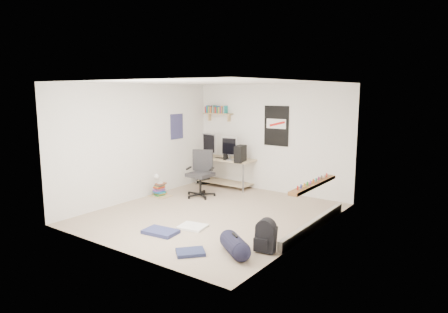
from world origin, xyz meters
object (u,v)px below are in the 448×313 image
Objects in this scene: office_chair at (200,175)px; book_stack at (160,190)px; desk at (225,172)px; backpack at (266,239)px; duffel_bag at (235,245)px.

book_stack is (-0.75, -0.51, -0.34)m from office_chair.
office_chair is at bearing -106.13° from desk.
backpack is 0.71× the size of duffel_bag.
office_chair reaches higher than backpack.
desk reaches higher than backpack.
backpack is at bearing -57.06° from office_chair.
backpack is at bearing 83.51° from duffel_bag.
office_chair is 2.52× the size of book_stack.
office_chair is (0.12, -1.14, 0.12)m from desk.
backpack is (2.87, -3.00, -0.16)m from desk.
duffel_bag is (2.44, -2.21, -0.35)m from office_chair.
desk reaches higher than book_stack.
duffel_bag is (-0.31, -0.35, -0.06)m from backpack.
desk is 1.48× the size of office_chair.
backpack is 0.47m from duffel_bag.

